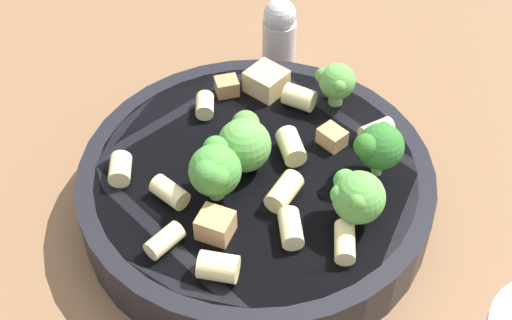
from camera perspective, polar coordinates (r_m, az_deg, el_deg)
name	(u,v)px	position (r m, az deg, el deg)	size (l,w,h in m)	color
ground_plane	(256,207)	(0.54, 0.00, -3.82)	(2.00, 2.00, 0.00)	brown
pasta_bowl	(256,186)	(0.52, 0.00, -2.11)	(0.26, 0.26, 0.04)	black
broccoli_floret_0	(357,196)	(0.47, 8.06, -2.91)	(0.04, 0.04, 0.04)	#84AD60
broccoli_floret_1	(336,82)	(0.55, 6.41, 6.25)	(0.03, 0.03, 0.04)	#9EC175
broccoli_floret_2	(243,144)	(0.50, -1.01, 1.33)	(0.04, 0.04, 0.04)	#93B766
broccoli_floret_3	(379,146)	(0.50, 9.82, 1.11)	(0.03, 0.04, 0.04)	#93B766
broccoli_floret_4	(214,170)	(0.47, -3.35, -0.80)	(0.04, 0.04, 0.04)	#84AD60
rigatoni_0	(170,192)	(0.49, -6.92, -2.58)	(0.01, 0.01, 0.03)	beige
rigatoni_1	(380,134)	(0.53, 9.85, 2.03)	(0.01, 0.01, 0.02)	beige
rigatoni_2	(120,169)	(0.51, -10.81, -0.71)	(0.02, 0.02, 0.02)	beige
rigatoni_3	(165,240)	(0.46, -7.33, -6.40)	(0.01, 0.01, 0.03)	beige
rigatoni_4	(205,105)	(0.55, -4.12, 4.38)	(0.01, 0.01, 0.02)	beige
rigatoni_5	(291,146)	(0.52, 2.82, 1.09)	(0.02, 0.02, 0.03)	beige
rigatoni_6	(291,228)	(0.47, 2.79, -5.47)	(0.01, 0.01, 0.03)	beige
rigatoni_7	(284,191)	(0.49, 2.26, -2.53)	(0.02, 0.02, 0.03)	beige
rigatoni_8	(218,267)	(0.45, -3.03, -8.53)	(0.02, 0.02, 0.02)	beige
rigatoni_9	(299,97)	(0.56, 3.48, 5.02)	(0.02, 0.02, 0.02)	beige
rigatoni_10	(345,242)	(0.46, 7.11, -6.52)	(0.01, 0.01, 0.03)	beige
chicken_chunk_0	(332,137)	(0.53, 6.11, 1.83)	(0.02, 0.02, 0.01)	tan
chicken_chunk_1	(266,81)	(0.57, 0.84, 6.34)	(0.03, 0.03, 0.02)	tan
chicken_chunk_2	(227,86)	(0.57, -2.35, 5.91)	(0.02, 0.02, 0.01)	#A87A4C
chicken_chunk_3	(215,225)	(0.47, -3.26, -5.23)	(0.02, 0.02, 0.02)	tan
pepper_shaker	(279,35)	(0.64, 1.88, 9.94)	(0.03, 0.03, 0.07)	#B2B2B7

